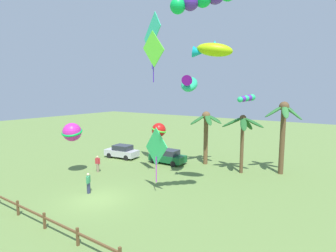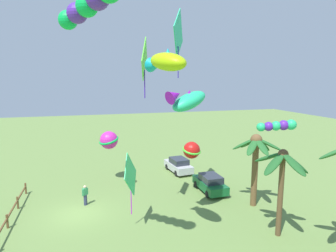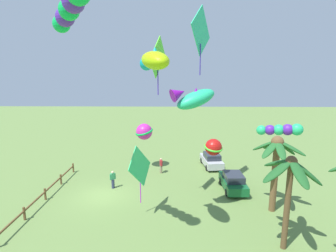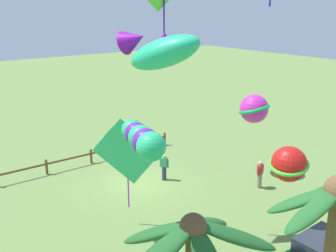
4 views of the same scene
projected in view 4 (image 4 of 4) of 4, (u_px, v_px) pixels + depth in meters
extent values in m
plane|color=olive|center=(140.00, 183.00, 23.02)|extent=(120.00, 120.00, 0.00)
ellipsoid|color=#236028|center=(314.00, 210.00, 9.98)|extent=(2.01, 0.83, 1.05)
ellipsoid|color=#236028|center=(328.00, 190.00, 11.28)|extent=(1.65, 1.79, 1.24)
ellipsoid|color=#236028|center=(303.00, 200.00, 10.61)|extent=(1.67, 1.82, 1.15)
ellipsoid|color=#1E5623|center=(236.00, 237.00, 8.81)|extent=(2.07, 1.47, 1.05)
ellipsoid|color=#1E5623|center=(209.00, 223.00, 9.47)|extent=(2.05, 1.37, 1.16)
ellipsoid|color=#1E5623|center=(157.00, 233.00, 9.13)|extent=(1.30, 2.03, 1.24)
sphere|color=brown|center=(193.00, 227.00, 8.57)|extent=(0.62, 0.62, 0.62)
cube|color=brown|center=(165.00, 139.00, 29.22)|extent=(0.12, 0.12, 0.95)
cube|color=brown|center=(130.00, 147.00, 27.52)|extent=(0.12, 0.12, 0.95)
cube|color=brown|center=(91.00, 156.00, 25.82)|extent=(0.12, 0.12, 0.95)
cube|color=brown|center=(47.00, 167.00, 24.11)|extent=(0.12, 0.12, 0.95)
cube|color=brown|center=(91.00, 154.00, 25.76)|extent=(11.93, 0.09, 0.11)
cube|color=#282D38|center=(324.00, 244.00, 14.99)|extent=(2.07, 1.55, 0.56)
cylinder|color=black|center=(322.00, 243.00, 16.65)|extent=(0.60, 0.20, 0.60)
cylinder|color=gray|center=(259.00, 181.00, 22.35)|extent=(0.26, 0.26, 0.84)
cube|color=#B72D33|center=(260.00, 169.00, 22.16)|extent=(0.42, 0.32, 0.54)
sphere|color=beige|center=(261.00, 163.00, 22.05)|extent=(0.21, 0.21, 0.21)
cylinder|color=#B72D33|center=(258.00, 171.00, 22.00)|extent=(0.09, 0.09, 0.52)
cylinder|color=#B72D33|center=(262.00, 169.00, 22.34)|extent=(0.09, 0.09, 0.52)
cylinder|color=#2D3351|center=(164.00, 173.00, 23.36)|extent=(0.26, 0.26, 0.84)
cube|color=#338956|center=(164.00, 162.00, 23.16)|extent=(0.41, 0.44, 0.54)
sphere|color=beige|center=(164.00, 156.00, 23.05)|extent=(0.21, 0.21, 0.21)
cylinder|color=#338956|center=(160.00, 162.00, 23.24)|extent=(0.09, 0.09, 0.52)
cylinder|color=#338956|center=(168.00, 163.00, 23.11)|extent=(0.09, 0.09, 0.52)
sphere|color=#25C473|center=(151.00, 147.00, 7.74)|extent=(0.59, 0.59, 0.59)
sphere|color=#5A22A9|center=(146.00, 142.00, 8.13)|extent=(0.57, 0.57, 0.57)
sphere|color=#25C473|center=(141.00, 137.00, 8.51)|extent=(0.54, 0.54, 0.54)
sphere|color=#5A22A9|center=(136.00, 134.00, 8.90)|extent=(0.52, 0.52, 0.52)
sphere|color=#25C473|center=(132.00, 130.00, 9.28)|extent=(0.50, 0.50, 0.50)
sphere|color=#D128A8|center=(254.00, 109.00, 23.40)|extent=(1.68, 1.68, 1.68)
torus|color=green|center=(254.00, 109.00, 23.40)|extent=(2.49, 2.48, 0.72)
cylinder|color=#3912A9|center=(164.00, 17.00, 15.80)|extent=(0.06, 0.06, 1.86)
sphere|color=red|center=(289.00, 164.00, 15.60)|extent=(1.41, 1.41, 1.41)
torus|color=#48DB34|center=(289.00, 164.00, 15.60)|extent=(2.03, 2.03, 0.58)
cube|color=#35DB77|center=(127.00, 152.00, 17.74)|extent=(2.86, 1.19, 3.05)
cylinder|color=#C526DD|center=(128.00, 187.00, 18.25)|extent=(0.07, 0.07, 1.99)
ellipsoid|color=#24C382|center=(164.00, 53.00, 13.15)|extent=(2.33, 3.12, 1.77)
cone|color=purple|center=(134.00, 40.00, 13.62)|extent=(1.20, 1.32, 1.07)
cone|color=purple|center=(164.00, 39.00, 13.03)|extent=(0.70, 0.70, 0.54)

